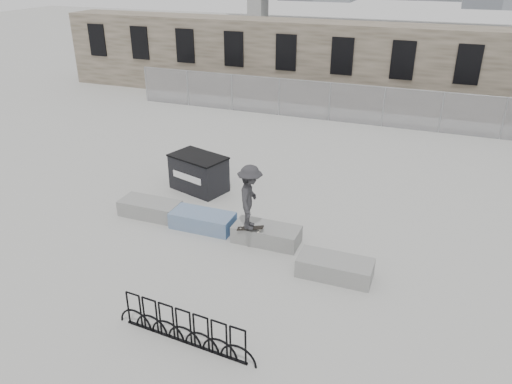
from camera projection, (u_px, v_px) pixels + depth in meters
The scene contains 10 objects.
ground at pixel (235, 232), 15.67m from camera, with size 120.00×120.00×0.00m, color #A3A39E.
stone_wall at pixel (346, 64), 28.40m from camera, with size 36.00×2.58×4.50m.
chainlink_fence at pixel (329, 101), 25.77m from camera, with size 22.06×0.06×2.02m.
planter_far_left at pixel (150, 208), 16.55m from camera, with size 2.00×0.90×0.52m.
planter_center_left at pixel (203, 220), 15.79m from camera, with size 2.00×0.90×0.52m.
planter_center_right at pixel (267, 234), 15.01m from camera, with size 2.00×0.90×0.52m.
planter_offset at pixel (335, 267), 13.40m from camera, with size 2.00×0.90×0.52m.
dumpster at pixel (199, 173), 18.22m from camera, with size 2.30×1.78×1.33m.
bike_rack at pixel (184, 327), 11.01m from camera, with size 3.58×0.34×0.90m.
skateboarder at pixel (250, 197), 14.24m from camera, with size 0.99×1.39×2.07m.
Camera 1 is at (5.46, -12.48, 7.87)m, focal length 35.00 mm.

